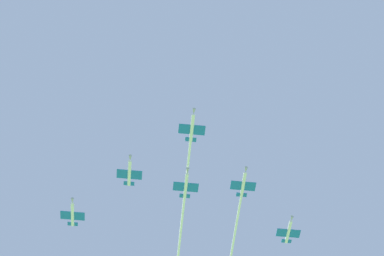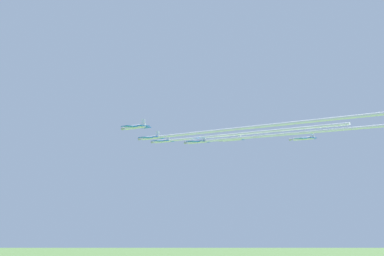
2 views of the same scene
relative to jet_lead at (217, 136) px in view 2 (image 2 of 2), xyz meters
name	(u,v)px [view 2 (image 2 of 2)]	position (x,y,z in m)	size (l,w,h in m)	color
jet_lead	(217,136)	(0.00, 0.00, 0.00)	(38.92, 70.34, 2.14)	white
jet_port_inner	(220,131)	(-5.27, -24.79, -0.69)	(41.85, 75.77, 2.14)	white
jet_starboard_inner	(232,139)	(9.17, 17.56, 0.42)	(7.78, 9.88, 2.14)	white
jet_port_outer	(261,136)	(8.52, -15.78, -1.19)	(38.80, 70.13, 2.14)	white
jet_starboard_outer	(135,127)	(-26.36, -20.26, 0.27)	(7.78, 9.88, 2.14)	white
jet_center_rear	(303,138)	(31.40, 10.91, 0.55)	(7.78, 9.88, 2.14)	white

